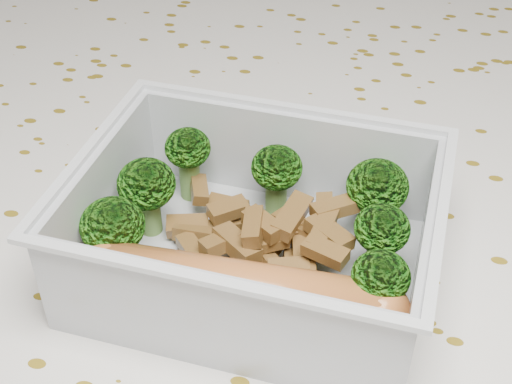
# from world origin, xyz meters

# --- Properties ---
(dining_table) EXTENTS (1.40, 0.90, 0.75)m
(dining_table) POSITION_xyz_m (0.00, 0.00, 0.67)
(dining_table) COLOR brown
(dining_table) RESTS_ON ground
(tablecloth) EXTENTS (1.46, 0.96, 0.19)m
(tablecloth) POSITION_xyz_m (0.00, 0.00, 0.72)
(tablecloth) COLOR silver
(tablecloth) RESTS_ON dining_table
(lunch_container) EXTENTS (0.20, 0.16, 0.07)m
(lunch_container) POSITION_xyz_m (0.00, -0.05, 0.78)
(lunch_container) COLOR silver
(lunch_container) RESTS_ON tablecloth
(broccoli_florets) EXTENTS (0.18, 0.11, 0.05)m
(broccoli_florets) POSITION_xyz_m (-0.00, -0.03, 0.79)
(broccoli_florets) COLOR #608C3F
(broccoli_florets) RESTS_ON lunch_container
(meat_pile) EXTENTS (0.11, 0.08, 0.03)m
(meat_pile) POSITION_xyz_m (0.01, -0.04, 0.78)
(meat_pile) COLOR brown
(meat_pile) RESTS_ON lunch_container
(sausage) EXTENTS (0.17, 0.04, 0.03)m
(sausage) POSITION_xyz_m (0.00, -0.09, 0.78)
(sausage) COLOR #B4632E
(sausage) RESTS_ON lunch_container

